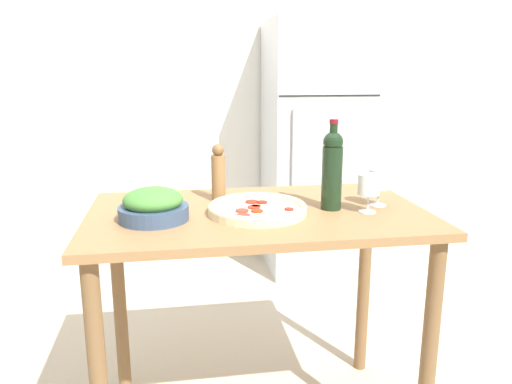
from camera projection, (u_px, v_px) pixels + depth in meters
wall_back at (213, 84)px, 3.63m from camera, size 6.40×0.06×2.60m
refrigerator at (315, 148)px, 3.50m from camera, size 0.67×0.65×1.73m
prep_counter at (258, 247)px, 1.86m from camera, size 1.22×0.73×0.90m
wine_bottle at (332, 168)px, 1.81m from camera, size 0.07×0.07×0.33m
wine_glass_near at (369, 186)px, 1.78m from camera, size 0.08×0.08×0.14m
wine_glass_far at (379, 181)px, 1.86m from camera, size 0.08×0.08×0.14m
pepper_mill at (218, 174)px, 1.93m from camera, size 0.05×0.05×0.22m
salad_bowl at (153, 206)px, 1.69m from camera, size 0.24×0.24×0.11m
homemade_pizza at (257, 209)px, 1.78m from camera, size 0.35×0.35×0.04m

